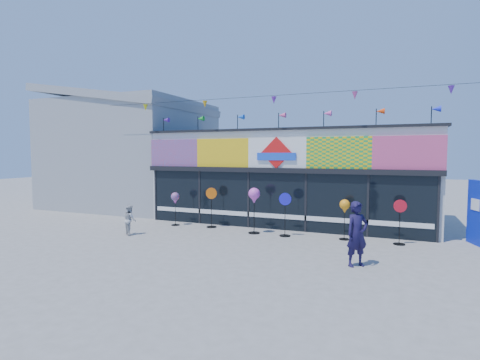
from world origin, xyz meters
The scene contains 12 objects.
ground centered at (0.00, 0.00, 0.00)m, with size 80.00×80.00×0.00m, color slate.
kite_shop centered at (0.00, 5.94, 2.05)m, with size 16.00×5.70×5.31m.
neighbour_building centered at (-10.00, 7.00, 3.20)m, with size 8.18×7.20×6.87m.
blue_sign centered at (6.99, 3.51, 1.09)m, with size 0.50×1.08×2.18m.
spinner_0 centered at (-4.24, 2.59, 1.13)m, with size 0.36×0.36×1.42m.
spinner_1 centered at (-2.62, 2.80, 0.88)m, with size 0.46×0.42×1.66m.
spinner_2 centered at (-0.57, 2.37, 1.41)m, with size 0.45×0.45×1.76m.
spinner_3 centered at (0.67, 2.34, 0.85)m, with size 0.45×0.41×1.61m.
spinner_4 centered at (2.77, 2.62, 1.15)m, with size 0.37×0.37×1.44m.
spinner_5 centered at (4.58, 2.57, 0.81)m, with size 0.42×0.39×1.52m.
adult_man centered at (3.49, -0.51, 0.89)m, with size 0.65×0.42×1.78m, color #171137.
child centered at (-4.84, 0.36, 0.57)m, with size 0.55×0.32×1.13m, color #BABABA.
Camera 1 is at (4.40, -10.97, 3.05)m, focal length 28.00 mm.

